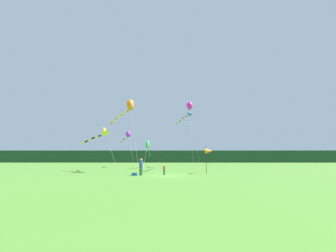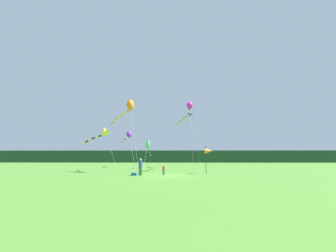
# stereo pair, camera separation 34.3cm
# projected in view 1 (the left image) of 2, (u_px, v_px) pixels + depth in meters

# --- Properties ---
(ground_plane) EXTENTS (120.00, 120.00, 0.00)m
(ground_plane) POSITION_uv_depth(u_px,v_px,m) (168.00, 175.00, 23.70)
(ground_plane) COLOR #4C842D
(distant_treeline) EXTENTS (108.00, 3.60, 3.73)m
(distant_treeline) POSITION_uv_depth(u_px,v_px,m) (169.00, 156.00, 68.53)
(distant_treeline) COLOR #1E4228
(distant_treeline) RESTS_ON ground
(person_adult) EXTENTS (0.41, 0.41, 1.85)m
(person_adult) POSITION_uv_depth(u_px,v_px,m) (141.00, 166.00, 23.85)
(person_adult) COLOR #3F724C
(person_adult) RESTS_ON ground
(person_child) EXTENTS (0.25, 0.25, 1.15)m
(person_child) POSITION_uv_depth(u_px,v_px,m) (164.00, 169.00, 24.17)
(person_child) COLOR #3F724C
(person_child) RESTS_ON ground
(cooler_box) EXTENTS (0.56, 0.42, 0.30)m
(cooler_box) POSITION_uv_depth(u_px,v_px,m) (135.00, 174.00, 23.49)
(cooler_box) COLOR #1959B2
(cooler_box) RESTS_ON ground
(banner_flag_pole) EXTENTS (0.90, 0.70, 3.33)m
(banner_flag_pole) POSITION_uv_depth(u_px,v_px,m) (209.00, 151.00, 26.45)
(banner_flag_pole) COLOR black
(banner_flag_pole) RESTS_ON ground
(kite_magenta) EXTENTS (0.96, 7.63, 10.01)m
(kite_magenta) POSITION_uv_depth(u_px,v_px,m) (189.00, 108.00, 31.77)
(kite_magenta) COLOR #B2B2B2
(kite_magenta) RESTS_ON ground
(kite_orange) EXTENTS (5.75, 7.12, 9.89)m
(kite_orange) POSITION_uv_depth(u_px,v_px,m) (129.00, 107.00, 29.59)
(kite_orange) COLOR #B2B2B2
(kite_orange) RESTS_ON ground
(kite_yellow) EXTENTS (6.56, 4.12, 6.25)m
(kite_yellow) POSITION_uv_depth(u_px,v_px,m) (103.00, 132.00, 29.34)
(kite_yellow) COLOR #B2B2B2
(kite_yellow) RESTS_ON ground
(kite_green) EXTENTS (0.73, 9.56, 4.90)m
(kite_green) POSITION_uv_depth(u_px,v_px,m) (148.00, 147.00, 37.37)
(kite_green) COLOR #B2B2B2
(kite_green) RESTS_ON ground
(kite_blue) EXTENTS (4.13, 7.98, 10.84)m
(kite_blue) POSITION_uv_depth(u_px,v_px,m) (188.00, 113.00, 40.07)
(kite_blue) COLOR #B2B2B2
(kite_blue) RESTS_ON ground
(kite_purple) EXTENTS (4.41, 8.07, 6.92)m
(kite_purple) POSITION_uv_depth(u_px,v_px,m) (128.00, 135.00, 40.65)
(kite_purple) COLOR #B2B2B2
(kite_purple) RESTS_ON ground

